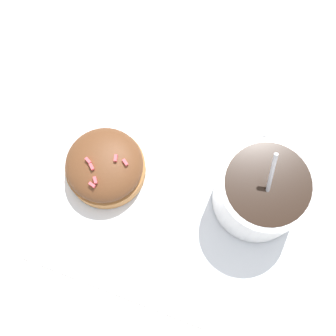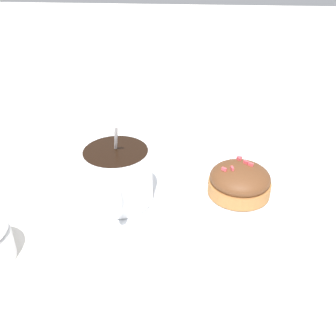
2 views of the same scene
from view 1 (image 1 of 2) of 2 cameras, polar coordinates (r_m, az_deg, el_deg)
ground_plane at (r=0.52m, az=1.50°, el=-2.09°), size 3.00×3.00×0.00m
paper_napkin at (r=0.52m, az=1.51°, el=-2.06°), size 0.29×0.27×0.00m
coffee_cup at (r=0.48m, az=11.38°, el=-2.71°), size 0.09×0.12×0.12m
frosted_pastry at (r=0.51m, az=-7.69°, el=0.21°), size 0.09×0.09×0.05m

